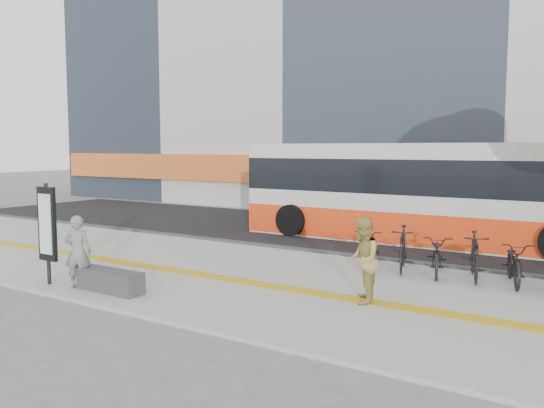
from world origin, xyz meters
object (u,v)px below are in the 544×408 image
Objects in this scene: bench at (110,281)px; pedestrian_tan at (362,260)px; bus at (422,196)px; seated_woman at (78,252)px; signboard at (47,225)px.

bench is 0.97× the size of pedestrian_tan.
bus is 7.55× the size of seated_woman.
seated_woman is (-4.10, -9.85, -0.67)m from bus.
pedestrian_tan is at bearing 169.66° from seated_woman.
bench is 0.73× the size of signboard.
signboard is (-1.60, -0.31, 1.06)m from bench.
signboard is 11.14m from bus.
signboard reaches higher than seated_woman.
bus is at bearing -145.03° from seated_woman.
pedestrian_tan is at bearing -79.70° from bus.
signboard is 1.34× the size of pedestrian_tan.
signboard is 0.19× the size of bus.
signboard is 1.42× the size of seated_woman.
signboard is at bearing -89.81° from pedestrian_tan.
seated_woman is at bearing -112.58° from bus.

